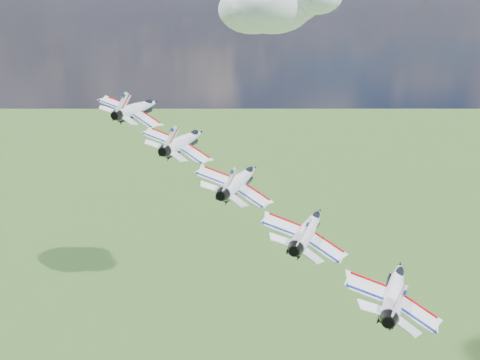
{
  "coord_description": "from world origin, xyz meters",
  "views": [
    {
      "loc": [
        2.91,
        -77.41,
        170.96
      ],
      "look_at": [
        5.92,
        -5.57,
        149.6
      ],
      "focal_mm": 45.0,
      "sensor_mm": 36.0,
      "label": 1
    }
  ],
  "objects_px": {
    "jet_2": "(240,180)",
    "jet_3": "(309,228)",
    "jet_1": "(184,141)",
    "jet_4": "(395,289)",
    "jet_0": "(138,108)"
  },
  "relations": [
    {
      "from": "jet_0",
      "to": "jet_2",
      "type": "height_order",
      "value": "jet_0"
    },
    {
      "from": "jet_0",
      "to": "jet_3",
      "type": "height_order",
      "value": "jet_0"
    },
    {
      "from": "jet_3",
      "to": "jet_4",
      "type": "relative_size",
      "value": 1.0
    },
    {
      "from": "jet_2",
      "to": "jet_3",
      "type": "xyz_separation_m",
      "value": [
        7.32,
        -9.26,
        -3.0
      ]
    },
    {
      "from": "jet_1",
      "to": "jet_3",
      "type": "xyz_separation_m",
      "value": [
        14.63,
        -18.51,
        -5.99
      ]
    },
    {
      "from": "jet_1",
      "to": "jet_2",
      "type": "relative_size",
      "value": 1.0
    },
    {
      "from": "jet_2",
      "to": "jet_0",
      "type": "bearing_deg",
      "value": 149.56
    },
    {
      "from": "jet_0",
      "to": "jet_3",
      "type": "bearing_deg",
      "value": -30.44
    },
    {
      "from": "jet_0",
      "to": "jet_2",
      "type": "relative_size",
      "value": 1.0
    },
    {
      "from": "jet_0",
      "to": "jet_4",
      "type": "relative_size",
      "value": 1.0
    },
    {
      "from": "jet_0",
      "to": "jet_4",
      "type": "height_order",
      "value": "jet_0"
    },
    {
      "from": "jet_1",
      "to": "jet_4",
      "type": "distance_m",
      "value": 36.52
    },
    {
      "from": "jet_0",
      "to": "jet_1",
      "type": "distance_m",
      "value": 12.17
    },
    {
      "from": "jet_2",
      "to": "jet_4",
      "type": "height_order",
      "value": "jet_2"
    },
    {
      "from": "jet_1",
      "to": "jet_2",
      "type": "xyz_separation_m",
      "value": [
        7.32,
        -9.26,
        -3.0
      ]
    }
  ]
}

